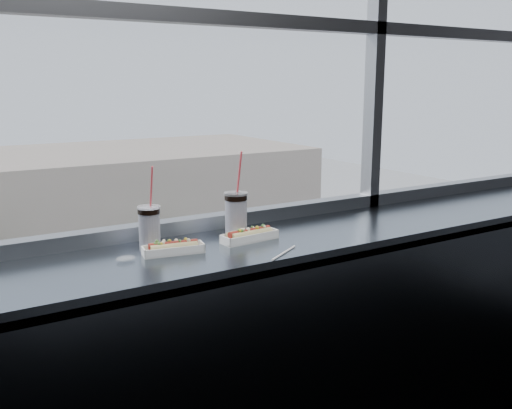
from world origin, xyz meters
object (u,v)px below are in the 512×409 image
hotdog_tray_left (173,248)px  wrapper (126,258)px  hotdog_tray_right (250,235)px  car_near_d (148,409)px  soda_cup_left (149,226)px  soda_cup_right (236,213)px  car_near_e (310,358)px  tree_right (177,249)px  pedestrian_c (34,314)px  pedestrian_d (107,300)px  loose_straw (284,253)px  car_far_b (45,336)px  car_far_c (219,301)px

hotdog_tray_left → wrapper: (-0.19, 0.00, -0.01)m
hotdog_tray_right → car_near_d: hotdog_tray_right is taller
soda_cup_left → soda_cup_right: 0.38m
soda_cup_left → car_near_d: (5.72, 16.18, -11.20)m
wrapper → car_near_e: size_ratio=0.01×
tree_right → pedestrian_c: bearing=-176.3°
pedestrian_c → car_near_e: bearing=38.9°
pedestrian_d → tree_right: tree_right is taller
hotdog_tray_right → tree_right: bearing=62.6°
wrapper → tree_right: (12.37, 28.27, -9.08)m
soda_cup_left → loose_straw: bearing=-37.3°
loose_straw → car_far_b: 27.04m
car_far_b → pedestrian_d: 5.06m
hotdog_tray_right → wrapper: hotdog_tray_right is taller
pedestrian_c → car_far_b: bearing=-2.5°
soda_cup_left → car_far_b: 26.85m
wrapper → car_near_d: (5.85, 16.27, -11.11)m
soda_cup_right → pedestrian_c: size_ratio=0.19×
car_near_e → loose_straw: bearing=145.7°
wrapper → car_near_e: wrapper is taller
soda_cup_left → car_far_c: 29.60m
car_near_e → pedestrian_d: size_ratio=2.81×
car_near_d → car_far_b: bearing=6.1°
car_far_c → tree_right: tree_right is taller
pedestrian_c → wrapper: bearing=-8.2°
soda_cup_right → car_near_e: 23.45m
hotdog_tray_left → hotdog_tray_right: 0.34m
wrapper → hotdog_tray_left: bearing=-1.4°
car_far_b → pedestrian_d: car_far_b is taller
car_near_e → car_near_d: 7.40m
hotdog_tray_left → car_near_e: 23.64m
hotdog_tray_right → tree_right: (11.85, 28.27, -9.09)m
hotdog_tray_left → car_far_b: size_ratio=0.04×
loose_straw → car_near_d: loose_straw is taller
hotdog_tray_right → car_near_e: hotdog_tray_right is taller
loose_straw → hotdog_tray_right: bearing=63.3°
car_far_b → soda_cup_left: bearing=176.0°
soda_cup_left → pedestrian_d: bearing=74.3°
car_near_d → hotdog_tray_left: bearing=153.0°
pedestrian_c → loose_straw: bearing=-7.1°
loose_straw → car_far_b: bearing=51.2°
soda_cup_right → loose_straw: (0.04, -0.30, -0.10)m
car_far_c → hotdog_tray_right: bearing=153.9°
soda_cup_left → soda_cup_right: (0.37, -0.01, 0.01)m
car_far_b → pedestrian_c: bearing=2.3°
car_near_e → pedestrian_d: 12.44m
car_near_e → pedestrian_c: bearing=42.2°
wrapper → pedestrian_c: wrapper is taller
car_near_e → car_near_d: bearing=93.3°
car_far_c → pedestrian_d: pedestrian_d is taller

